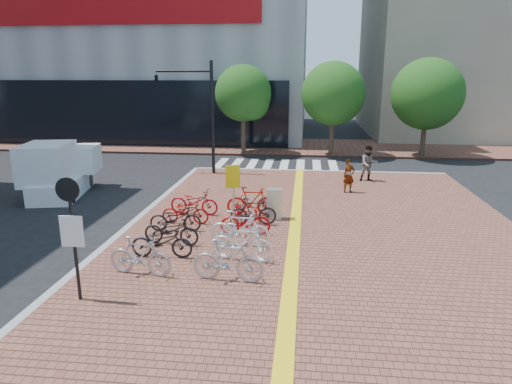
# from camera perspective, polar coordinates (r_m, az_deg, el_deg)

# --- Properties ---
(ground) EXTENTS (120.00, 120.00, 0.00)m
(ground) POSITION_cam_1_polar(r_m,az_deg,el_deg) (14.82, -3.13, -7.15)
(ground) COLOR black
(ground) RESTS_ON ground
(sidewalk) EXTENTS (14.00, 34.00, 0.15)m
(sidewalk) POSITION_cam_1_polar(r_m,az_deg,el_deg) (10.16, 9.70, -17.81)
(sidewalk) COLOR brown
(sidewalk) RESTS_ON ground
(tactile_strip) EXTENTS (0.40, 34.00, 0.01)m
(tactile_strip) POSITION_cam_1_polar(r_m,az_deg,el_deg) (10.09, 3.78, -17.29)
(tactile_strip) COLOR yellow
(tactile_strip) RESTS_ON sidewalk
(kerb_west) EXTENTS (0.25, 34.00, 0.15)m
(kerb_west) POSITION_cam_1_polar(r_m,az_deg,el_deg) (11.94, -27.41, -14.12)
(kerb_west) COLOR gray
(kerb_west) RESTS_ON ground
(kerb_north) EXTENTS (14.00, 0.25, 0.15)m
(kerb_north) POSITION_cam_1_polar(r_m,az_deg,el_deg) (26.14, 7.70, 2.53)
(kerb_north) COLOR gray
(kerb_north) RESTS_ON ground
(far_sidewalk) EXTENTS (70.00, 8.00, 0.15)m
(far_sidewalk) POSITION_cam_1_polar(r_m,az_deg,el_deg) (35.07, 2.47, 5.71)
(far_sidewalk) COLOR brown
(far_sidewalk) RESTS_ON ground
(building_beige) EXTENTS (20.00, 18.00, 18.00)m
(building_beige) POSITION_cam_1_polar(r_m,az_deg,el_deg) (48.32, 26.53, 17.32)
(building_beige) COLOR gray
(building_beige) RESTS_ON ground
(crosswalk) EXTENTS (7.50, 4.00, 0.01)m
(crosswalk) POSITION_cam_1_polar(r_m,az_deg,el_deg) (28.17, 2.51, 3.37)
(crosswalk) COLOR silver
(crosswalk) RESTS_ON ground
(street_trees) EXTENTS (16.20, 4.60, 6.35)m
(street_trees) POSITION_cam_1_polar(r_m,az_deg,el_deg) (31.17, 11.58, 11.77)
(street_trees) COLOR #38281E
(street_trees) RESTS_ON far_sidewalk
(bike_0) EXTENTS (1.86, 0.74, 1.09)m
(bike_0) POSITION_cam_1_polar(r_m,az_deg,el_deg) (12.85, -14.31, -7.76)
(bike_0) COLOR #A6A6AA
(bike_0) RESTS_ON sidewalk
(bike_1) EXTENTS (1.87, 0.72, 0.97)m
(bike_1) POSITION_cam_1_polar(r_m,az_deg,el_deg) (13.90, -11.71, -6.13)
(bike_1) COLOR black
(bike_1) RESTS_ON sidewalk
(bike_2) EXTENTS (1.89, 0.82, 0.96)m
(bike_2) POSITION_cam_1_polar(r_m,az_deg,el_deg) (14.88, -10.55, -4.69)
(bike_2) COLOR black
(bike_2) RESTS_ON sidewalk
(bike_3) EXTENTS (1.84, 0.81, 0.94)m
(bike_3) POSITION_cam_1_polar(r_m,az_deg,el_deg) (16.08, -10.04, -3.25)
(bike_3) COLOR black
(bike_3) RESTS_ON sidewalk
(bike_4) EXTENTS (1.73, 0.64, 0.90)m
(bike_4) POSITION_cam_1_polar(r_m,az_deg,el_deg) (16.83, -8.82, -2.44)
(bike_4) COLOR #AE130C
(bike_4) RESTS_ON sidewalk
(bike_5) EXTENTS (1.99, 0.89, 1.01)m
(bike_5) POSITION_cam_1_polar(r_m,az_deg,el_deg) (17.87, -7.75, -1.21)
(bike_5) COLOR #AD0C19
(bike_5) RESTS_ON sidewalk
(bike_6) EXTENTS (1.97, 0.72, 1.16)m
(bike_6) POSITION_cam_1_polar(r_m,az_deg,el_deg) (12.11, -3.53, -8.55)
(bike_6) COLOR #A7A7AC
(bike_6) RESTS_ON sidewalk
(bike_7) EXTENTS (1.96, 0.83, 1.14)m
(bike_7) POSITION_cam_1_polar(r_m,az_deg,el_deg) (13.34, -1.78, -6.32)
(bike_7) COLOR white
(bike_7) RESTS_ON sidewalk
(bike_8) EXTENTS (1.97, 0.68, 1.17)m
(bike_8) POSITION_cam_1_polar(r_m,az_deg,el_deg) (14.46, -2.06, -4.59)
(bike_8) COLOR white
(bike_8) RESTS_ON sidewalk
(bike_9) EXTENTS (1.75, 0.68, 1.02)m
(bike_9) POSITION_cam_1_polar(r_m,az_deg,el_deg) (15.44, -1.34, -3.60)
(bike_9) COLOR #B00C10
(bike_9) RESTS_ON sidewalk
(bike_10) EXTENTS (1.77, 0.81, 1.03)m
(bike_10) POSITION_cam_1_polar(r_m,az_deg,el_deg) (16.42, -0.38, -2.47)
(bike_10) COLOR black
(bike_10) RESTS_ON sidewalk
(bike_11) EXTENTS (1.94, 0.72, 1.14)m
(bike_11) POSITION_cam_1_polar(r_m,az_deg,el_deg) (17.56, -0.58, -1.15)
(bike_11) COLOR red
(bike_11) RESTS_ON sidewalk
(pedestrian_a) EXTENTS (0.66, 0.55, 1.56)m
(pedestrian_a) POSITION_cam_1_polar(r_m,az_deg,el_deg) (21.38, 11.53, 2.00)
(pedestrian_a) COLOR gray
(pedestrian_a) RESTS_ON sidewalk
(pedestrian_b) EXTENTS (0.96, 0.78, 1.82)m
(pedestrian_b) POSITION_cam_1_polar(r_m,az_deg,el_deg) (23.84, 13.92, 3.48)
(pedestrian_b) COLOR #454B57
(pedestrian_b) RESTS_ON sidewalk
(utility_box) EXTENTS (0.59, 0.47, 1.17)m
(utility_box) POSITION_cam_1_polar(r_m,az_deg,el_deg) (17.15, 2.27, -1.49)
(utility_box) COLOR #B5B5BA
(utility_box) RESTS_ON sidewalk
(yellow_sign) EXTENTS (0.54, 0.21, 2.02)m
(yellow_sign) POSITION_cam_1_polar(r_m,az_deg,el_deg) (17.20, -2.86, 1.36)
(yellow_sign) COLOR #B7B7BC
(yellow_sign) RESTS_ON sidewalk
(notice_sign) EXTENTS (0.57, 0.13, 3.06)m
(notice_sign) POSITION_cam_1_polar(r_m,az_deg,el_deg) (11.47, -22.06, -3.77)
(notice_sign) COLOR black
(notice_sign) RESTS_ON sidewalk
(traffic_light_pole) EXTENTS (3.22, 1.24, 6.00)m
(traffic_light_pole) POSITION_cam_1_polar(r_m,az_deg,el_deg) (25.17, -8.69, 11.72)
(traffic_light_pole) COLOR black
(traffic_light_pole) RESTS_ON sidewalk
(box_truck) EXTENTS (2.71, 4.60, 2.49)m
(box_truck) POSITION_cam_1_polar(r_m,az_deg,el_deg) (22.78, -23.28, 2.50)
(box_truck) COLOR silver
(box_truck) RESTS_ON ground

